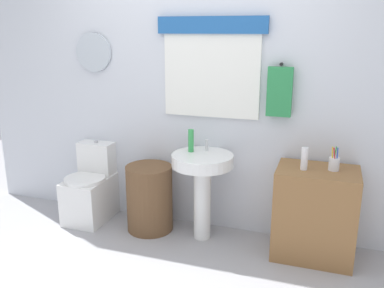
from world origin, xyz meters
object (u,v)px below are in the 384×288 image
Objects in this scene: wooden_cabinet at (315,213)px; pedestal_sink at (202,175)px; laundry_hamper at (150,198)px; toothbrush_cup at (334,163)px; lotion_bottle at (304,159)px; soap_bottle at (191,141)px; toilet at (91,190)px.

pedestal_sink is at bearing 180.00° from wooden_cabinet.
pedestal_sink is 0.96m from wooden_cabinet.
toothbrush_cup reaches higher than laundry_hamper.
pedestal_sink is at bearing 177.24° from lotion_bottle.
soap_bottle is at bearing 174.58° from lotion_bottle.
wooden_cabinet is at bearing 0.00° from laundry_hamper.
toothbrush_cup reaches higher than pedestal_sink.
soap_bottle is (1.01, 0.02, 0.58)m from toilet.
toilet is 1.16m from soap_bottle.
lotion_bottle is at bearing -2.05° from toilet.
toothbrush_cup is at bearing 15.33° from lotion_bottle.
laundry_hamper is at bearing -180.00° from pedestal_sink.
lotion_bottle is at bearing -5.42° from soap_bottle.
lotion_bottle is at bearing -1.72° from laundry_hamper.
soap_bottle is 1.06× the size of toothbrush_cup.
toilet is 1.23× the size of laundry_hamper.
laundry_hamper is 0.68m from soap_bottle.
toilet is 3.82× the size of soap_bottle.
toilet is 0.63m from laundry_hamper.
toilet is 1.17m from pedestal_sink.
lotion_bottle is (0.83, -0.04, 0.25)m from pedestal_sink.
laundry_hamper is 1.62m from toothbrush_cup.
pedestal_sink is 1.04× the size of wooden_cabinet.
pedestal_sink is 0.31m from soap_bottle.
lotion_bottle reaches higher than laundry_hamper.
wooden_cabinet reaches higher than laundry_hamper.
toothbrush_cup reaches higher than toilet.
laundry_hamper is at bearing -172.53° from soap_bottle.
toilet is at bearing 178.47° from pedestal_sink.
wooden_cabinet is 1.17m from soap_bottle.
pedestal_sink is (0.50, 0.00, 0.28)m from laundry_hamper.
laundry_hamper is 1.43m from lotion_bottle.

